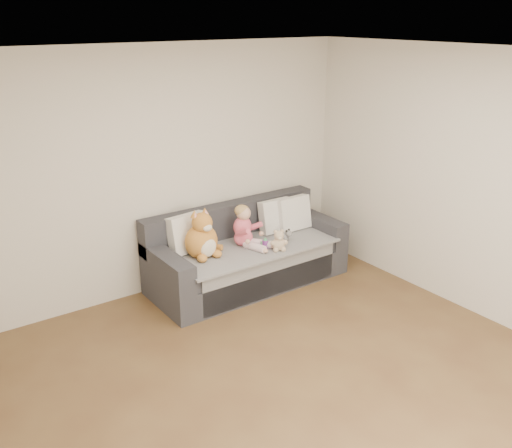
{
  "coord_description": "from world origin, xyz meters",
  "views": [
    {
      "loc": [
        -2.53,
        -2.77,
        2.86
      ],
      "look_at": [
        0.76,
        1.87,
        0.75
      ],
      "focal_mm": 40.0,
      "sensor_mm": 36.0,
      "label": 1
    }
  ],
  "objects_px": {
    "plush_cat": "(202,238)",
    "sippy_cup": "(265,243)",
    "sofa": "(246,256)",
    "teddy_bear": "(279,242)",
    "toddler": "(246,229)"
  },
  "relations": [
    {
      "from": "teddy_bear",
      "to": "sippy_cup",
      "type": "distance_m",
      "value": 0.16
    },
    {
      "from": "teddy_bear",
      "to": "sofa",
      "type": "bearing_deg",
      "value": 136.91
    },
    {
      "from": "sofa",
      "to": "toddler",
      "type": "height_order",
      "value": "toddler"
    },
    {
      "from": "toddler",
      "to": "plush_cat",
      "type": "relative_size",
      "value": 0.87
    },
    {
      "from": "sofa",
      "to": "teddy_bear",
      "type": "relative_size",
      "value": 9.14
    },
    {
      "from": "teddy_bear",
      "to": "plush_cat",
      "type": "bearing_deg",
      "value": 179.5
    },
    {
      "from": "plush_cat",
      "to": "sippy_cup",
      "type": "distance_m",
      "value": 0.7
    },
    {
      "from": "toddler",
      "to": "plush_cat",
      "type": "bearing_deg",
      "value": 155.97
    },
    {
      "from": "sippy_cup",
      "to": "sofa",
      "type": "bearing_deg",
      "value": 108.01
    },
    {
      "from": "plush_cat",
      "to": "sippy_cup",
      "type": "relative_size",
      "value": 4.48
    },
    {
      "from": "sofa",
      "to": "toddler",
      "type": "relative_size",
      "value": 4.67
    },
    {
      "from": "toddler",
      "to": "sippy_cup",
      "type": "distance_m",
      "value": 0.26
    },
    {
      "from": "sippy_cup",
      "to": "teddy_bear",
      "type": "bearing_deg",
      "value": -59.24
    },
    {
      "from": "sofa",
      "to": "teddy_bear",
      "type": "bearing_deg",
      "value": -67.24
    },
    {
      "from": "sofa",
      "to": "plush_cat",
      "type": "distance_m",
      "value": 0.68
    }
  ]
}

